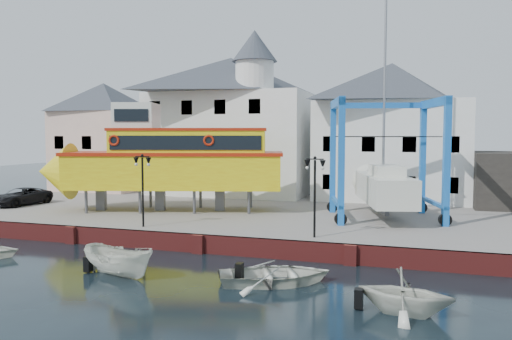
% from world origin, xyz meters
% --- Properties ---
extents(ground, '(140.00, 140.00, 0.00)m').
position_xyz_m(ground, '(0.00, 0.00, 0.00)').
color(ground, black).
rests_on(ground, ground).
extents(hardstanding, '(44.00, 22.00, 1.00)m').
position_xyz_m(hardstanding, '(0.00, 11.00, 0.50)').
color(hardstanding, slate).
rests_on(hardstanding, ground).
extents(quay_wall, '(44.00, 0.47, 1.00)m').
position_xyz_m(quay_wall, '(-0.00, 0.10, 0.50)').
color(quay_wall, maroon).
rests_on(quay_wall, ground).
extents(building_pink, '(8.00, 7.00, 10.30)m').
position_xyz_m(building_pink, '(-18.00, 18.00, 6.15)').
color(building_pink, beige).
rests_on(building_pink, hardstanding).
extents(building_white_main, '(14.00, 8.30, 14.00)m').
position_xyz_m(building_white_main, '(-4.87, 18.39, 7.34)').
color(building_white_main, silver).
rests_on(building_white_main, hardstanding).
extents(building_white_right, '(12.00, 8.00, 11.20)m').
position_xyz_m(building_white_right, '(9.00, 19.00, 6.60)').
color(building_white_right, silver).
rests_on(building_white_right, hardstanding).
extents(lamp_post_left, '(1.12, 0.32, 4.20)m').
position_xyz_m(lamp_post_left, '(-4.00, 1.20, 4.17)').
color(lamp_post_left, black).
rests_on(lamp_post_left, hardstanding).
extents(lamp_post_right, '(1.12, 0.32, 4.20)m').
position_xyz_m(lamp_post_right, '(6.00, 1.20, 4.17)').
color(lamp_post_right, black).
rests_on(lamp_post_right, hardstanding).
extents(tour_boat, '(17.63, 8.57, 7.48)m').
position_xyz_m(tour_boat, '(-6.06, 7.15, 4.53)').
color(tour_boat, '#59595E').
rests_on(tour_boat, hardstanding).
extents(travel_lift, '(7.85, 9.89, 14.48)m').
position_xyz_m(travel_lift, '(8.89, 9.08, 3.41)').
color(travel_lift, blue).
rests_on(travel_lift, hardstanding).
extents(van, '(2.66, 4.86, 1.29)m').
position_xyz_m(van, '(-17.45, 6.36, 1.64)').
color(van, black).
rests_on(van, hardstanding).
extents(motorboat_a, '(4.28, 2.51, 1.55)m').
position_xyz_m(motorboat_a, '(-1.66, -4.96, 0.00)').
color(motorboat_a, silver).
rests_on(motorboat_a, ground).
extents(motorboat_b, '(5.75, 5.08, 0.99)m').
position_xyz_m(motorboat_b, '(5.32, -3.99, 0.00)').
color(motorboat_b, silver).
rests_on(motorboat_b, ground).
extents(motorboat_c, '(3.68, 3.30, 1.74)m').
position_xyz_m(motorboat_c, '(10.62, -6.11, 0.00)').
color(motorboat_c, silver).
rests_on(motorboat_c, ground).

